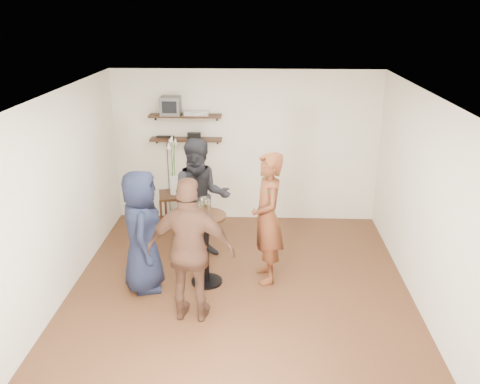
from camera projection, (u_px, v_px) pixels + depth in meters
The scene contains 18 objects.
room at pixel (239, 200), 6.30m from camera, with size 4.58×5.08×2.68m.
shelf_upper at pixel (185, 116), 8.37m from camera, with size 1.20×0.25×0.04m, color black.
shelf_lower at pixel (186, 139), 8.51m from camera, with size 1.20×0.25×0.04m, color black.
crt_monitor at pixel (171, 106), 8.32m from camera, with size 0.32×0.30×0.30m, color #59595B.
dvd_deck at pixel (197, 113), 8.35m from camera, with size 0.40×0.24×0.06m, color silver.
radio at pixel (194, 136), 8.48m from camera, with size 0.22×0.10×0.10m, color black.
power_strip at pixel (165, 137), 8.56m from camera, with size 0.30×0.05×0.03m, color black.
side_table at pixel (175, 199), 8.49m from camera, with size 0.61×0.61×0.61m.
vase_lilies at pixel (174, 175), 8.34m from camera, with size 0.20×0.20×1.03m.
drinks_table at pixel (206, 240), 6.73m from camera, with size 0.55×0.55×1.00m.
wine_glass_fl at pixel (201, 207), 6.53m from camera, with size 0.06×0.06×0.19m.
wine_glass_fr at pixel (209, 206), 6.53m from camera, with size 0.07×0.07×0.20m.
wine_glass_bl at pixel (204, 202), 6.63m from camera, with size 0.07×0.07×0.22m.
wine_glass_br at pixel (207, 204), 6.57m from camera, with size 0.07×0.07×0.21m.
person_plaid at pixel (267, 218), 6.75m from camera, with size 0.66×0.43×1.81m, color maroon.
person_dark at pixel (201, 199), 7.41m from camera, with size 0.88×0.68×1.81m, color black.
person_navy at pixel (142, 231), 6.55m from camera, with size 0.80×0.52×1.65m, color #161B31.
person_brown at pixel (191, 251), 5.88m from camera, with size 1.04×0.43×1.78m, color #4F3022.
Camera 1 is at (0.26, -5.87, 3.57)m, focal length 38.00 mm.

